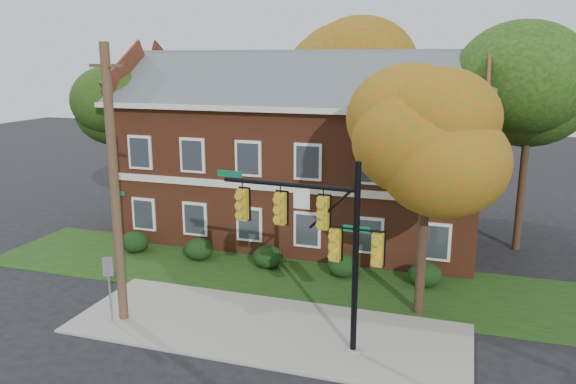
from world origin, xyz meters
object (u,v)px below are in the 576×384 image
(apartment_building, at_px, (301,144))
(tree_far_rear, at_px, (357,67))
(hedge_far_left, at_px, (135,242))
(hedge_left, at_px, (199,249))
(tree_near_right, at_px, (435,138))
(tree_left_rear, at_px, (127,108))
(hedge_center, at_px, (268,257))
(traffic_signal, at_px, (321,234))
(hedge_right, at_px, (343,265))
(tree_right_rear, at_px, (539,86))
(sign_post, at_px, (109,279))
(utility_pole, at_px, (114,187))
(hedge_far_right, at_px, (425,274))

(apartment_building, height_order, tree_far_rear, tree_far_rear)
(hedge_far_left, relative_size, hedge_left, 1.00)
(tree_near_right, height_order, tree_left_rear, tree_left_rear)
(hedge_center, bearing_deg, traffic_signal, -56.85)
(hedge_right, relative_size, tree_far_rear, 0.12)
(tree_left_rear, distance_m, traffic_signal, 17.53)
(apartment_building, relative_size, tree_near_right, 2.19)
(hedge_center, relative_size, hedge_right, 1.00)
(apartment_building, height_order, tree_right_rear, tree_right_rear)
(tree_far_rear, height_order, sign_post, tree_far_rear)
(tree_near_right, relative_size, utility_pole, 0.87)
(hedge_far_left, xyz_separation_m, hedge_far_right, (14.00, 0.00, 0.00))
(sign_post, bearing_deg, hedge_left, 66.35)
(sign_post, bearing_deg, hedge_right, 21.17)
(hedge_left, bearing_deg, utility_pole, -87.76)
(tree_right_rear, bearing_deg, traffic_signal, -120.20)
(hedge_far_right, height_order, tree_far_rear, tree_far_rear)
(hedge_left, distance_m, tree_far_rear, 16.25)
(hedge_left, xyz_separation_m, tree_far_rear, (4.84, 13.09, 8.32))
(tree_near_right, distance_m, sign_post, 12.51)
(tree_far_rear, bearing_deg, hedge_far_left, -122.50)
(hedge_far_left, xyz_separation_m, hedge_left, (3.50, 0.00, 0.00))
(hedge_center, height_order, tree_near_right, tree_near_right)
(sign_post, bearing_deg, traffic_signal, -18.59)
(hedge_far_left, bearing_deg, utility_pole, -60.31)
(tree_right_rear, xyz_separation_m, utility_pole, (-14.56, -12.70, -3.11))
(tree_far_rear, bearing_deg, tree_right_rear, -35.00)
(hedge_right, xyz_separation_m, traffic_signal, (0.60, -6.28, 3.41))
(apartment_building, distance_m, traffic_signal, 12.29)
(hedge_far_right, height_order, utility_pole, utility_pole)
(hedge_far_right, bearing_deg, apartment_building, 143.11)
(hedge_center, distance_m, tree_left_rear, 12.23)
(hedge_right, height_order, hedge_far_right, same)
(hedge_far_left, relative_size, sign_post, 0.55)
(tree_left_rear, height_order, tree_far_rear, tree_far_rear)
(hedge_far_right, height_order, tree_near_right, tree_near_right)
(hedge_right, bearing_deg, hedge_far_left, 180.00)
(tree_near_right, relative_size, sign_post, 3.40)
(tree_far_rear, xyz_separation_m, utility_pole, (-4.58, -19.68, -3.83))
(tree_near_right, bearing_deg, apartment_building, 131.77)
(apartment_building, xyz_separation_m, hedge_center, (0.00, -5.25, -4.46))
(hedge_left, relative_size, traffic_signal, 0.22)
(apartment_building, distance_m, tree_far_rear, 8.84)
(tree_right_rear, xyz_separation_m, tree_far_rear, (-9.97, 6.98, 0.72))
(apartment_building, xyz_separation_m, hedge_left, (-3.50, -5.25, -4.46))
(hedge_right, bearing_deg, sign_post, -135.15)
(tree_left_rear, xyz_separation_m, sign_post, (6.23, -11.10, -4.97))
(hedge_far_left, relative_size, tree_right_rear, 0.13)
(tree_far_rear, distance_m, utility_pole, 20.57)
(hedge_center, distance_m, sign_post, 7.88)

